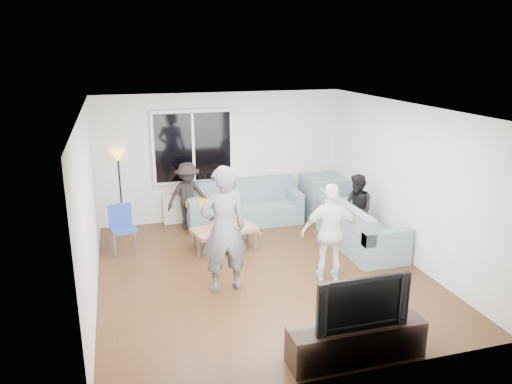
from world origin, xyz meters
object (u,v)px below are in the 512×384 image
object	(u,v)px
spectator_right	(357,209)
sofa_right_section	(361,224)
player_left	(224,230)
television	(359,299)
side_chair	(124,230)
floor_lamp	(120,189)
tv_console	(356,342)
player_right	(331,233)
sofa_back_section	(244,203)
coffee_table	(225,239)
spectator_back	(188,196)

from	to	relation	value
spectator_right	sofa_right_section	bearing A→B (deg)	-4.88
player_left	television	world-z (taller)	player_left
side_chair	spectator_right	xyz separation A→B (m)	(4.07, -0.66, 0.21)
floor_lamp	tv_console	world-z (taller)	floor_lamp
sofa_right_section	player_right	distance (m)	1.56
sofa_back_section	sofa_right_section	bearing A→B (deg)	-45.98
player_right	spectator_right	size ratio (longest dim) A/B	1.20
floor_lamp	television	xyz separation A→B (m)	(2.44, -5.24, -0.02)
sofa_back_section	player_left	bearing A→B (deg)	-110.50
sofa_back_section	tv_console	world-z (taller)	sofa_back_section
player_right	sofa_right_section	bearing A→B (deg)	-118.89
sofa_back_section	player_right	size ratio (longest dim) A/B	1.50
coffee_table	spectator_back	bearing A→B (deg)	109.45
side_chair	tv_console	size ratio (longest dim) A/B	0.54
spectator_back	sofa_right_section	bearing A→B (deg)	-43.85
coffee_table	side_chair	size ratio (longest dim) A/B	1.28
tv_console	television	bearing A→B (deg)	180.00
player_right	spectator_back	bearing A→B (deg)	-42.42
coffee_table	television	distance (m)	3.67
side_chair	sofa_right_section	bearing A→B (deg)	-25.67
sofa_back_section	player_right	world-z (taller)	player_right
tv_console	player_right	bearing A→B (deg)	74.22
sofa_back_section	floor_lamp	xyz separation A→B (m)	(-2.38, 0.47, 0.36)
sofa_back_section	spectator_back	world-z (taller)	spectator_back
player_right	floor_lamp	bearing A→B (deg)	-31.47
sofa_back_section	sofa_right_section	size ratio (longest dim) A/B	1.15
coffee_table	tv_console	world-z (taller)	tv_console
floor_lamp	spectator_back	xyz separation A→B (m)	(1.26, -0.44, -0.12)
spectator_back	tv_console	bearing A→B (deg)	-87.60
tv_console	sofa_right_section	bearing A→B (deg)	61.69
sofa_right_section	spectator_right	world-z (taller)	spectator_right
television	sofa_right_section	bearing A→B (deg)	61.69
coffee_table	floor_lamp	distance (m)	2.47
player_right	spectator_back	world-z (taller)	player_right
television	player_right	bearing A→B (deg)	74.22
side_chair	player_left	bearing A→B (deg)	-66.48
spectator_right	television	xyz separation A→B (m)	(-1.63, -3.18, 0.12)
coffee_table	player_right	bearing A→B (deg)	-51.01
spectator_back	spectator_right	bearing A→B (deg)	-41.40
spectator_back	tv_console	distance (m)	4.96
player_left	sofa_right_section	bearing A→B (deg)	-164.91
sofa_back_section	side_chair	world-z (taller)	side_chair
player_left	spectator_back	size ratio (longest dim) A/B	1.42
sofa_right_section	player_left	size ratio (longest dim) A/B	1.06
side_chair	television	xyz separation A→B (m)	(2.44, -3.85, 0.33)
side_chair	floor_lamp	size ratio (longest dim) A/B	0.55
floor_lamp	player_left	distance (m)	3.45
floor_lamp	player_right	bearing A→B (deg)	-47.70
side_chair	player_left	xyz separation A→B (m)	(1.37, -1.77, 0.51)
player_right	spectator_right	bearing A→B (deg)	-114.81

